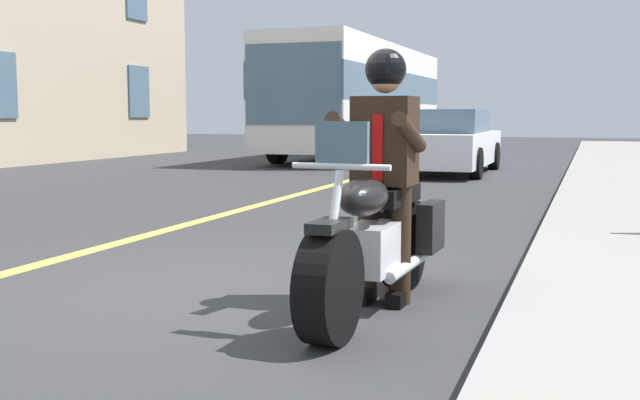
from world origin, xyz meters
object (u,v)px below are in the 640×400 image
object	(u,v)px
motorcycle_main	(375,242)
bus_near	(360,95)
rider_main	(384,153)
car_silver	(447,142)

from	to	relation	value
motorcycle_main	bus_near	size ratio (longest dim) A/B	0.20
motorcycle_main	rider_main	world-z (taller)	rider_main
car_silver	rider_main	bearing A→B (deg)	8.26
motorcycle_main	car_silver	xyz separation A→B (m)	(-11.98, -1.71, 0.24)
bus_near	car_silver	distance (m)	6.63
rider_main	car_silver	xyz separation A→B (m)	(-11.79, -1.71, -0.35)
bus_near	car_silver	xyz separation A→B (m)	(5.42, 3.63, -1.18)
rider_main	car_silver	bearing A→B (deg)	-171.74
bus_near	car_silver	world-z (taller)	bus_near
rider_main	car_silver	size ratio (longest dim) A/B	0.38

